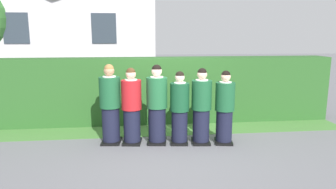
{
  "coord_description": "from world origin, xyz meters",
  "views": [
    {
      "loc": [
        -0.69,
        -6.23,
        2.26
      ],
      "look_at": [
        0.0,
        0.0,
        1.05
      ],
      "focal_mm": 32.94,
      "sensor_mm": 36.0,
      "label": 1
    }
  ],
  "objects_px": {
    "student_front_row_3": "(180,110)",
    "student_front_row_4": "(201,108)",
    "student_in_red_blazer": "(132,108)",
    "student_front_row_5": "(225,109)",
    "student_front_row_2": "(157,106)",
    "student_front_row_0": "(110,106)"
  },
  "relations": [
    {
      "from": "student_in_red_blazer",
      "to": "student_front_row_2",
      "type": "bearing_deg",
      "value": -3.43
    },
    {
      "from": "student_front_row_0",
      "to": "student_front_row_5",
      "type": "relative_size",
      "value": 1.08
    },
    {
      "from": "student_in_red_blazer",
      "to": "student_front_row_5",
      "type": "distance_m",
      "value": 1.95
    },
    {
      "from": "student_front_row_2",
      "to": "student_front_row_5",
      "type": "xyz_separation_m",
      "value": [
        1.41,
        -0.17,
        -0.06
      ]
    },
    {
      "from": "student_front_row_3",
      "to": "student_front_row_4",
      "type": "relative_size",
      "value": 0.96
    },
    {
      "from": "student_front_row_5",
      "to": "student_front_row_0",
      "type": "bearing_deg",
      "value": 173.38
    },
    {
      "from": "student_front_row_0",
      "to": "student_front_row_4",
      "type": "xyz_separation_m",
      "value": [
        1.9,
        -0.23,
        -0.04
      ]
    },
    {
      "from": "student_in_red_blazer",
      "to": "student_front_row_3",
      "type": "xyz_separation_m",
      "value": [
        1.0,
        -0.11,
        -0.04
      ]
    },
    {
      "from": "student_front_row_4",
      "to": "student_front_row_5",
      "type": "height_order",
      "value": "student_front_row_4"
    },
    {
      "from": "student_front_row_0",
      "to": "student_front_row_5",
      "type": "distance_m",
      "value": 2.4
    },
    {
      "from": "student_front_row_2",
      "to": "student_front_row_4",
      "type": "xyz_separation_m",
      "value": [
        0.92,
        -0.12,
        -0.03
      ]
    },
    {
      "from": "student_in_red_blazer",
      "to": "student_front_row_4",
      "type": "relative_size",
      "value": 1.0
    },
    {
      "from": "student_front_row_2",
      "to": "student_in_red_blazer",
      "type": "bearing_deg",
      "value": 176.57
    },
    {
      "from": "student_front_row_0",
      "to": "student_front_row_2",
      "type": "relative_size",
      "value": 1.01
    },
    {
      "from": "student_front_row_0",
      "to": "student_front_row_3",
      "type": "relative_size",
      "value": 1.09
    },
    {
      "from": "student_front_row_4",
      "to": "student_front_row_5",
      "type": "relative_size",
      "value": 1.03
    },
    {
      "from": "student_front_row_2",
      "to": "student_front_row_3",
      "type": "bearing_deg",
      "value": -9.33
    },
    {
      "from": "student_front_row_0",
      "to": "student_front_row_2",
      "type": "distance_m",
      "value": 0.98
    },
    {
      "from": "student_in_red_blazer",
      "to": "student_front_row_5",
      "type": "bearing_deg",
      "value": -5.92
    },
    {
      "from": "student_front_row_2",
      "to": "student_front_row_5",
      "type": "relative_size",
      "value": 1.08
    },
    {
      "from": "student_front_row_3",
      "to": "student_in_red_blazer",
      "type": "bearing_deg",
      "value": 173.78
    },
    {
      "from": "student_front_row_2",
      "to": "student_front_row_4",
      "type": "bearing_deg",
      "value": -7.27
    }
  ]
}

